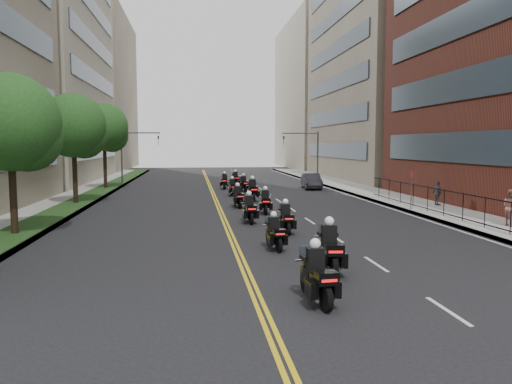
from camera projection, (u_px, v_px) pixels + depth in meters
ground at (324, 317)px, 12.20m from camera, size 160.00×160.00×0.00m
sidewalk_right at (391, 198)px, 38.38m from camera, size 4.00×90.00×0.15m
sidewalk_left at (68, 203)px, 35.36m from camera, size 4.00×90.00×0.15m
grass_strip at (79, 201)px, 35.46m from camera, size 2.00×90.00×0.04m
building_right_tan at (394, 56)px, 60.87m from camera, size 15.11×28.00×30.00m
building_right_far at (328, 96)px, 90.68m from camera, size 15.00×28.00×26.00m
building_left_mid at (20, 28)px, 55.20m from camera, size 16.11×28.00×34.00m
building_left_far at (81, 93)px, 85.21m from camera, size 16.00×28.00×26.00m
iron_fence at (473, 209)px, 25.34m from camera, size 0.05×28.00×1.50m
street_trees at (54, 128)px, 28.69m from camera, size 4.40×38.40×7.98m
traffic_signal_right at (309, 149)px, 54.52m from camera, size 4.09×0.20×5.60m
traffic_signal_left at (131, 149)px, 52.11m from camera, size 4.09×0.20×5.60m
motorcycle_0 at (317, 278)px, 13.19m from camera, size 0.63×2.33×1.72m
motorcycle_1 at (330, 251)px, 16.26m from camera, size 0.69×2.51×1.85m
motorcycle_2 at (274, 234)px, 19.96m from camera, size 0.59×2.07×1.53m
motorcycle_3 at (286, 220)px, 23.61m from camera, size 0.51×2.21×1.63m
motorcycle_4 at (249, 210)px, 26.78m from camera, size 0.54×2.31×1.71m
motorcycle_5 at (265, 203)px, 30.28m from camera, size 0.61×2.27×1.67m
motorcycle_6 at (238, 198)px, 33.22m from camera, size 0.62×2.24×1.65m
motorcycle_7 at (253, 191)px, 37.03m from camera, size 0.59×2.54×1.88m
motorcycle_8 at (233, 188)px, 40.65m from camera, size 0.52×2.18×1.61m
motorcycle_9 at (244, 184)px, 44.33m from camera, size 0.66×2.21×1.63m
motorcycle_10 at (225, 182)px, 47.04m from camera, size 0.67×2.25×1.66m
motorcycle_11 at (236, 179)px, 51.14m from camera, size 0.58×2.20×1.62m
parked_sedan at (312, 181)px, 47.12m from camera, size 1.94×4.52×1.45m
pedestrian_b at (511, 207)px, 24.74m from camera, size 0.75×0.93×1.85m
pedestrian_c at (438, 193)px, 33.17m from camera, size 0.53×0.99×1.60m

